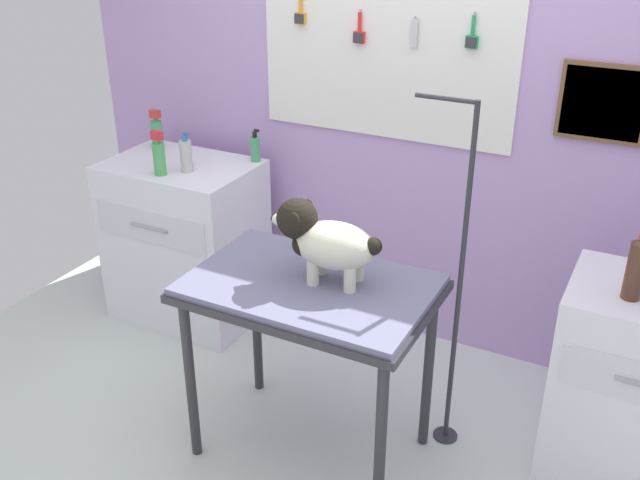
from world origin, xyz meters
TOP-DOWN VIEW (x-y plane):
  - ground at (0.00, 0.00)m, footprint 4.40×4.00m
  - rear_wall_panel at (-0.00, 1.28)m, footprint 4.00×0.11m
  - grooming_table at (-0.02, 0.15)m, footprint 0.99×0.65m
  - grooming_arm at (0.48, 0.49)m, footprint 0.30×0.11m
  - dog at (0.02, 0.19)m, footprint 0.46×0.24m
  - counter_left at (-1.20, 0.85)m, footprint 0.80×0.58m
  - detangler_spray at (-1.08, 0.77)m, footprint 0.07×0.06m
  - shampoo_bottle at (-1.18, 0.67)m, footprint 0.06×0.06m
  - spray_bottle_tall at (-0.85, 1.07)m, footprint 0.05×0.05m
  - spray_bottle_short at (-1.46, 1.01)m, footprint 0.06×0.06m
  - soda_bottle at (1.12, 0.57)m, footprint 0.07×0.07m

SIDE VIEW (x-z plane):
  - ground at x=0.00m, z-range -0.04..0.00m
  - counter_left at x=-1.20m, z-range 0.00..0.93m
  - grooming_arm at x=0.48m, z-range -0.05..1.52m
  - grooming_table at x=-0.02m, z-range 0.34..1.19m
  - soda_bottle at x=1.12m, z-range 0.86..1.13m
  - spray_bottle_tall at x=-0.85m, z-range 0.91..1.09m
  - detangler_spray at x=-1.08m, z-range 0.91..1.12m
  - spray_bottle_short at x=-1.46m, z-range 0.91..1.13m
  - dog at x=0.02m, z-range 0.86..1.19m
  - shampoo_bottle at x=-1.18m, z-range 0.91..1.15m
  - rear_wall_panel at x=0.00m, z-range 0.01..2.31m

